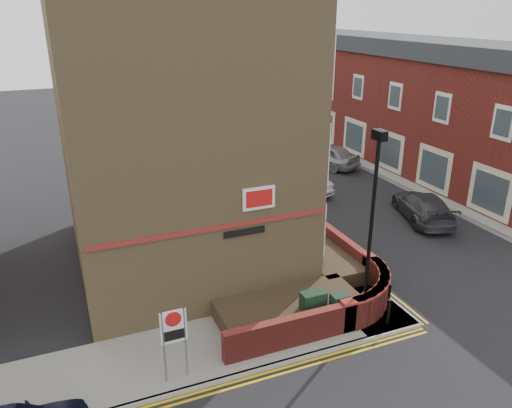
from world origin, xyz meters
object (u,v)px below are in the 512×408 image
Objects in this scene: utility_cabinet_large at (313,308)px; silver_car_near at (296,179)px; lamppost at (371,226)px; zone_sign at (174,332)px.

silver_car_near reaches higher than utility_cabinet_large.
silver_car_near is at bearing 65.79° from utility_cabinet_large.
lamppost is 12.64m from silver_car_near.
lamppost reaches higher than zone_sign.
zone_sign reaches higher than silver_car_near.
lamppost is 3.24m from utility_cabinet_large.
lamppost reaches higher than utility_cabinet_large.
lamppost reaches higher than silver_car_near.
utility_cabinet_large is at bearing -134.51° from silver_car_near.
utility_cabinet_large is at bearing 9.69° from zone_sign.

